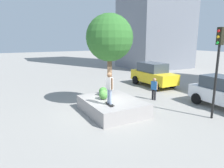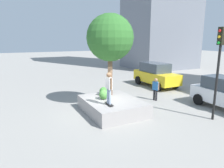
{
  "view_description": "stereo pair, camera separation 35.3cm",
  "coord_description": "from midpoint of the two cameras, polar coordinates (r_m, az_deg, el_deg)",
  "views": [
    {
      "loc": [
        9.91,
        -5.06,
        4.09
      ],
      "look_at": [
        0.09,
        0.28,
        1.65
      ],
      "focal_mm": 33.11,
      "sensor_mm": 36.0,
      "label": 1
    },
    {
      "loc": [
        10.07,
        -4.74,
        4.09
      ],
      "look_at": [
        0.09,
        0.28,
        1.65
      ],
      "focal_mm": 33.11,
      "sensor_mm": 36.0,
      "label": 2
    }
  ],
  "objects": [
    {
      "name": "passerby_with_bag",
      "position": [
        14.25,
        10.88,
        -0.91
      ],
      "size": [
        0.49,
        0.31,
        1.53
      ],
      "color": "black",
      "rests_on": "ground"
    },
    {
      "name": "ground_plane",
      "position": [
        11.85,
        -2.26,
        -7.88
      ],
      "size": [
        120.0,
        120.0,
        0.0
      ],
      "primitive_type": "plane",
      "color": "gray"
    },
    {
      "name": "hedge_clump",
      "position": [
        11.68,
        -3.16,
        -2.95
      ],
      "size": [
        0.53,
        0.53,
        0.53
      ],
      "primitive_type": "sphere",
      "color": "#4C8C3D",
      "rests_on": "planter_ledge"
    },
    {
      "name": "traffic_light_corner",
      "position": [
        11.49,
        26.43,
        6.43
      ],
      "size": [
        0.3,
        0.35,
        4.65
      ],
      "color": "black",
      "rests_on": "ground"
    },
    {
      "name": "planter_ledge",
      "position": [
        11.77,
        -0.86,
        -6.08
      ],
      "size": [
        3.7,
        2.88,
        0.75
      ],
      "primitive_type": "cube",
      "color": "gray",
      "rests_on": "ground"
    },
    {
      "name": "taxi_cab",
      "position": [
        18.59,
        10.75,
        2.66
      ],
      "size": [
        4.41,
        2.08,
        2.05
      ],
      "color": "gold",
      "rests_on": "ground"
    },
    {
      "name": "plaza_tree",
      "position": [
        12.19,
        -1.54,
        12.59
      ],
      "size": [
        2.74,
        2.74,
        4.79
      ],
      "color": "brown",
      "rests_on": "planter_ledge"
    },
    {
      "name": "skateboarder",
      "position": [
        10.46,
        -1.65,
        -0.51
      ],
      "size": [
        0.55,
        0.25,
        1.63
      ],
      "color": "#8C9EB7",
      "rests_on": "skateboard"
    },
    {
      "name": "boxwood_shrub",
      "position": [
        12.49,
        -3.29,
        -2.01
      ],
      "size": [
        0.5,
        0.5,
        0.5
      ],
      "primitive_type": "sphere",
      "color": "#3D7A33",
      "rests_on": "planter_ledge"
    },
    {
      "name": "skateboard",
      "position": [
        10.71,
        -1.62,
        -5.52
      ],
      "size": [
        0.81,
        0.27,
        0.07
      ],
      "color": "black",
      "rests_on": "planter_ledge"
    },
    {
      "name": "police_car",
      "position": [
        14.02,
        27.93,
        -2.03
      ],
      "size": [
        4.14,
        2.04,
        1.89
      ],
      "color": "white",
      "rests_on": "ground"
    }
  ]
}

